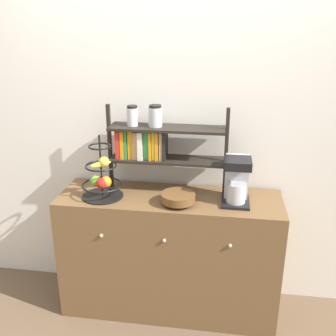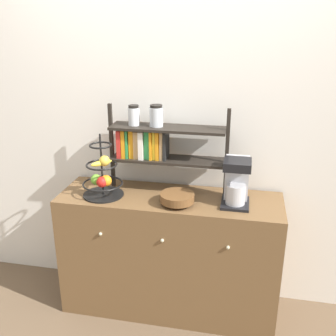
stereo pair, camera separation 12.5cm
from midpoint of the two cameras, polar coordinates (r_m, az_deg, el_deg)
ground_plane at (r=2.94m, az=-1.81°, el=-22.07°), size 12.00×12.00×0.00m
wall_back at (r=2.76m, az=-0.22°, el=6.02°), size 7.00×0.05×2.60m
sideboard at (r=2.85m, az=-1.06°, el=-12.35°), size 1.50×0.48×0.88m
coffee_maker at (r=2.54m, az=8.53°, el=-1.77°), size 0.18×0.21×0.31m
fruit_stand at (r=2.63m, az=-10.94°, el=-1.49°), size 0.27×0.27×0.43m
wooden_bowl at (r=2.52m, az=0.05°, el=-4.37°), size 0.22×0.22×0.07m
shelf_hutch at (r=2.65m, az=-3.73°, el=3.94°), size 0.82×0.20×0.60m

